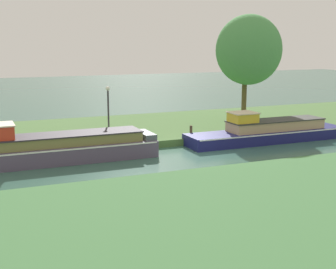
% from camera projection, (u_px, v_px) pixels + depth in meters
% --- Properties ---
extents(ground_plane, '(120.00, 120.00, 0.00)m').
position_uv_depth(ground_plane, '(196.00, 154.00, 25.23)').
color(ground_plane, '#335B4D').
extents(riverbank_far, '(72.00, 10.00, 0.40)m').
position_uv_depth(riverbank_far, '(149.00, 128.00, 31.52)').
color(riverbank_far, '#486E36').
rests_on(riverbank_far, ground_plane).
extents(riverbank_near, '(72.00, 10.00, 0.40)m').
position_uv_depth(riverbank_near, '(308.00, 202.00, 17.06)').
color(riverbank_near, '#40723E').
rests_on(riverbank_near, ground_plane).
extents(slate_barge, '(10.74, 2.31, 2.05)m').
position_uv_depth(slate_barge, '(51.00, 149.00, 23.37)').
color(slate_barge, '#50445E').
rests_on(slate_barge, ground_plane).
extents(navy_narrowboat, '(10.14, 2.08, 1.85)m').
position_uv_depth(navy_narrowboat, '(268.00, 132.00, 28.23)').
color(navy_narrowboat, navy).
rests_on(navy_narrowboat, ground_plane).
extents(willow_tree_left, '(4.82, 3.30, 7.23)m').
position_uv_depth(willow_tree_left, '(249.00, 50.00, 31.99)').
color(willow_tree_left, brown).
rests_on(willow_tree_left, riverbank_far).
extents(lamp_post, '(0.24, 0.24, 3.00)m').
position_uv_depth(lamp_post, '(108.00, 106.00, 26.48)').
color(lamp_post, '#333338').
rests_on(lamp_post, riverbank_far).
extents(mooring_post_near, '(0.16, 0.16, 0.64)m').
position_uv_depth(mooring_post_near, '(191.00, 131.00, 27.64)').
color(mooring_post_near, '#463824').
rests_on(mooring_post_near, riverbank_far).
extents(mooring_post_far, '(0.17, 0.17, 0.87)m').
position_uv_depth(mooring_post_far, '(24.00, 142.00, 24.05)').
color(mooring_post_far, '#4D3721').
rests_on(mooring_post_far, riverbank_far).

